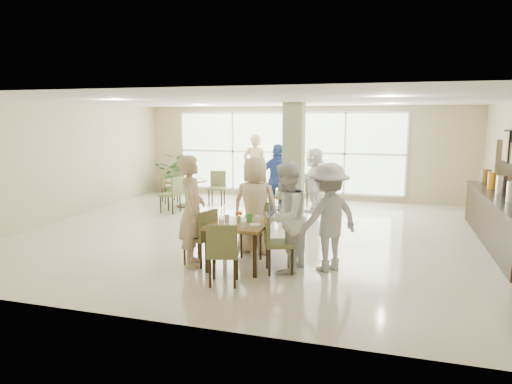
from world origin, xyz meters
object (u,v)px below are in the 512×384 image
(potted_plant, at_px, (175,174))
(teen_standing, at_px, (328,217))
(buffet_counter, at_px, (502,217))
(adult_a, at_px, (277,180))
(round_table_right, at_px, (284,188))
(adult_b, at_px, (314,179))
(main_table, at_px, (239,229))
(adult_standing, at_px, (255,167))
(round_table_left, at_px, (187,185))
(teen_far, at_px, (255,205))
(teen_right, at_px, (286,218))
(teen_left, at_px, (192,211))

(potted_plant, xyz_separation_m, teen_standing, (5.70, -5.99, 0.21))
(buffet_counter, bearing_deg, adult_a, 165.08)
(round_table_right, height_order, buffet_counter, buffet_counter)
(adult_b, bearing_deg, teen_standing, 21.58)
(main_table, relative_size, teen_standing, 0.54)
(main_table, relative_size, adult_standing, 0.48)
(teen_standing, distance_m, adult_b, 4.80)
(round_table_left, xyz_separation_m, potted_plant, (-1.19, 1.70, 0.08))
(round_table_right, distance_m, teen_far, 4.15)
(teen_right, relative_size, adult_standing, 0.90)
(teen_far, bearing_deg, adult_standing, -72.13)
(round_table_left, bearing_deg, main_table, -55.98)
(potted_plant, distance_m, adult_a, 4.49)
(buffet_counter, xyz_separation_m, potted_plant, (-8.76, 3.50, 0.11))
(potted_plant, xyz_separation_m, teen_right, (5.06, -6.24, 0.22))
(teen_standing, bearing_deg, round_table_left, -89.18)
(teen_left, xyz_separation_m, adult_a, (0.40, 4.18, -0.02))
(adult_a, bearing_deg, main_table, -108.94)
(adult_b, bearing_deg, round_table_right, -82.13)
(buffet_counter, height_order, teen_standing, buffet_counter)
(potted_plant, distance_m, adult_b, 4.87)
(potted_plant, relative_size, teen_left, 0.72)
(potted_plant, bearing_deg, buffet_counter, -21.79)
(main_table, xyz_separation_m, adult_b, (0.42, 4.98, 0.18))
(buffet_counter, xyz_separation_m, teen_standing, (-3.05, -2.49, 0.33))
(potted_plant, bearing_deg, teen_far, -51.42)
(buffet_counter, xyz_separation_m, teen_left, (-5.25, -2.89, 0.38))
(potted_plant, height_order, teen_standing, teen_standing)
(adult_b, bearing_deg, potted_plant, -95.90)
(main_table, height_order, teen_right, teen_right)
(adult_b, bearing_deg, round_table_left, -73.94)
(adult_b, height_order, adult_standing, adult_standing)
(teen_right, bearing_deg, adult_standing, -148.10)
(main_table, distance_m, adult_standing, 6.23)
(teen_standing, bearing_deg, round_table_right, -114.56)
(round_table_right, height_order, teen_standing, teen_standing)
(round_table_left, relative_size, adult_standing, 0.58)
(teen_standing, bearing_deg, adult_standing, -108.47)
(main_table, relative_size, round_table_left, 0.82)
(round_table_left, xyz_separation_m, buffet_counter, (7.57, -1.80, -0.03))
(buffet_counter, distance_m, adult_standing, 6.84)
(teen_far, distance_m, adult_b, 4.12)
(adult_a, bearing_deg, adult_standing, 96.10)
(round_table_right, xyz_separation_m, teen_left, (-0.38, -5.12, 0.36))
(adult_b, bearing_deg, adult_a, -31.36)
(adult_a, bearing_deg, buffet_counter, -39.13)
(main_table, distance_m, teen_right, 0.82)
(round_table_right, distance_m, teen_standing, 5.06)
(main_table, bearing_deg, adult_standing, 104.19)
(main_table, xyz_separation_m, potted_plant, (-4.28, 6.27, 0.01))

